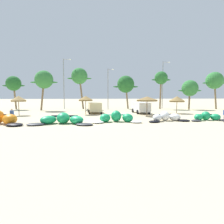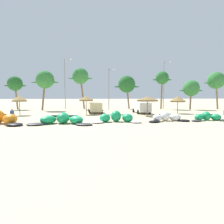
{
  "view_description": "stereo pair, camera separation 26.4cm",
  "coord_description": "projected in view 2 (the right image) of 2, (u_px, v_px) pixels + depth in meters",
  "views": [
    {
      "loc": [
        1.05,
        -22.56,
        3.13
      ],
      "look_at": [
        3.01,
        2.0,
        1.0
      ],
      "focal_mm": 32.1,
      "sensor_mm": 36.0,
      "label": 1
    },
    {
      "loc": [
        1.31,
        -22.58,
        3.13
      ],
      "look_at": [
        3.01,
        2.0,
        1.0
      ],
      "focal_mm": 32.1,
      "sensor_mm": 36.0,
      "label": 2
    }
  ],
  "objects": [
    {
      "name": "beach_umbrella_near_van",
      "position": [
        19.0,
        99.0,
        30.44
      ],
      "size": [
        2.25,
        2.25,
        2.97
      ],
      "color": "brown",
      "rests_on": "ground"
    },
    {
      "name": "parked_car_second",
      "position": [
        95.0,
        107.0,
        34.24
      ],
      "size": [
        2.54,
        5.08,
        1.84
      ],
      "color": "beige",
      "rests_on": "ground"
    },
    {
      "name": "palm_left",
      "position": [
        45.0,
        80.0,
        39.77
      ],
      "size": [
        5.37,
        3.58,
        7.92
      ],
      "color": "brown",
      "rests_on": "ground"
    },
    {
      "name": "palm_right",
      "position": [
        216.0,
        81.0,
        42.97
      ],
      "size": [
        5.49,
        3.66,
        8.04
      ],
      "color": "#7F6647",
      "rests_on": "ground"
    },
    {
      "name": "beach_umbrella_middle",
      "position": [
        86.0,
        98.0,
        31.61
      ],
      "size": [
        2.28,
        2.28,
        2.94
      ],
      "color": "brown",
      "rests_on": "ground"
    },
    {
      "name": "lamppost_west",
      "position": [
        65.0,
        82.0,
        43.88
      ],
      "size": [
        1.81,
        0.24,
        10.94
      ],
      "color": "gray",
      "rests_on": "ground"
    },
    {
      "name": "palm_center_left",
      "position": [
        127.0,
        84.0,
        44.44
      ],
      "size": [
        5.68,
        3.79,
        7.36
      ],
      "color": "#7F6647",
      "rests_on": "ground"
    },
    {
      "name": "palm_leftmost",
      "position": [
        15.0,
        84.0,
        42.79
      ],
      "size": [
        4.7,
        3.13,
        7.1
      ],
      "color": "#7F6647",
      "rests_on": "ground"
    },
    {
      "name": "ground_plane",
      "position": [
        87.0,
        122.0,
        22.62
      ],
      "size": [
        260.0,
        260.0,
        0.0
      ],
      "primitive_type": "plane",
      "color": "beige"
    },
    {
      "name": "parked_van",
      "position": [
        141.0,
        107.0,
        34.06
      ],
      "size": [
        2.44,
        5.17,
        1.84
      ],
      "color": "white",
      "rests_on": "ground"
    },
    {
      "name": "kite_left",
      "position": [
        62.0,
        120.0,
        21.56
      ],
      "size": [
        7.17,
        3.56,
        1.2
      ],
      "color": "#333338",
      "rests_on": "ground"
    },
    {
      "name": "palm_right_of_gap",
      "position": [
        191.0,
        88.0,
        41.98
      ],
      "size": [
        5.1,
        3.4,
        6.22
      ],
      "color": "#7F6647",
      "rests_on": "ground"
    },
    {
      "name": "lamppost_east_center",
      "position": [
        164.0,
        83.0,
        45.38
      ],
      "size": [
        1.75,
        0.24,
        10.62
      ],
      "color": "gray",
      "rests_on": "ground"
    },
    {
      "name": "palm_left_of_gap",
      "position": [
        80.0,
        76.0,
        43.76
      ],
      "size": [
        5.29,
        3.53,
        8.97
      ],
      "color": "brown",
      "rests_on": "ground"
    },
    {
      "name": "palm_center_right",
      "position": [
        162.0,
        78.0,
        43.67
      ],
      "size": [
        4.26,
        2.84,
        8.24
      ],
      "color": "#7F6647",
      "rests_on": "ground"
    },
    {
      "name": "beach_umbrella_outermost",
      "position": [
        178.0,
        99.0,
        33.34
      ],
      "size": [
        2.57,
        2.57,
        2.88
      ],
      "color": "brown",
      "rests_on": "ground"
    },
    {
      "name": "kite_right_of_center",
      "position": [
        207.0,
        117.0,
        24.29
      ],
      "size": [
        5.06,
        2.34,
        1.08
      ],
      "color": "#333338",
      "rests_on": "ground"
    },
    {
      "name": "lamppost_west_center",
      "position": [
        109.0,
        87.0,
        41.84
      ],
      "size": [
        1.4,
        0.24,
        8.53
      ],
      "color": "gray",
      "rests_on": "ground"
    },
    {
      "name": "person_by_umbrellas",
      "position": [
        12.0,
        116.0,
        22.03
      ],
      "size": [
        0.36,
        0.24,
        1.62
      ],
      "color": "#383842",
      "rests_on": "ground"
    },
    {
      "name": "beach_umbrella_near_palms",
      "position": [
        147.0,
        99.0,
        29.71
      ],
      "size": [
        3.2,
        3.2,
        2.87
      ],
      "color": "brown",
      "rests_on": "ground"
    },
    {
      "name": "kite_center",
      "position": [
        166.0,
        117.0,
        23.74
      ],
      "size": [
        5.37,
        2.92,
        1.16
      ],
      "color": "black",
      "rests_on": "ground"
    },
    {
      "name": "kite_left_of_center",
      "position": [
        116.0,
        118.0,
        22.98
      ],
      "size": [
        5.91,
        2.63,
        1.3
      ],
      "color": "white",
      "rests_on": "ground"
    }
  ]
}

